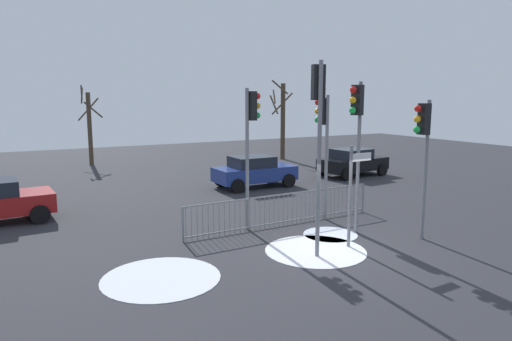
% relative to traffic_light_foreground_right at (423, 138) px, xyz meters
% --- Properties ---
extents(ground_plane, '(60.00, 60.00, 0.00)m').
position_rel_traffic_light_foreground_right_xyz_m(ground_plane, '(-2.76, 0.52, -3.04)').
color(ground_plane, '#2D2D33').
extents(traffic_light_foreground_right, '(0.57, 0.34, 4.15)m').
position_rel_traffic_light_foreground_right_xyz_m(traffic_light_foreground_right, '(0.00, 0.00, 0.00)').
color(traffic_light_foreground_right, slate).
rests_on(traffic_light_foreground_right, ground).
extents(traffic_light_mid_left, '(0.37, 0.55, 4.29)m').
position_rel_traffic_light_foreground_right_xyz_m(traffic_light_mid_left, '(-1.12, 3.31, 0.10)').
color(traffic_light_mid_left, slate).
rests_on(traffic_light_mid_left, ground).
extents(traffic_light_rear_left, '(0.36, 0.56, 5.15)m').
position_rel_traffic_light_foreground_right_xyz_m(traffic_light_rear_left, '(-3.52, 0.34, 0.71)').
color(traffic_light_rear_left, slate).
rests_on(traffic_light_rear_left, ground).
extents(traffic_light_mid_right, '(0.56, 0.36, 4.50)m').
position_rel_traffic_light_foreground_right_xyz_m(traffic_light_mid_right, '(-3.90, 3.36, 0.25)').
color(traffic_light_mid_right, slate).
rests_on(traffic_light_mid_right, ground).
extents(traffic_light_rear_right, '(0.55, 0.37, 4.68)m').
position_rel_traffic_light_foreground_right_xyz_m(traffic_light_rear_right, '(-1.29, 1.41, 0.39)').
color(traffic_light_rear_right, slate).
rests_on(traffic_light_rear_right, ground).
extents(direction_sign_post, '(0.79, 0.10, 2.90)m').
position_rel_traffic_light_foreground_right_xyz_m(direction_sign_post, '(-2.23, 0.44, -1.41)').
color(direction_sign_post, slate).
rests_on(direction_sign_post, ground).
extents(pedestrian_guard_railing, '(7.13, 0.32, 1.07)m').
position_rel_traffic_light_foreground_right_xyz_m(pedestrian_guard_railing, '(-2.77, 3.20, -2.49)').
color(pedestrian_guard_railing, slate).
rests_on(pedestrian_guard_railing, ground).
extents(car_blue_far, '(3.83, 1.98, 1.47)m').
position_rel_traffic_light_foreground_right_xyz_m(car_blue_far, '(-0.53, 9.44, -2.27)').
color(car_blue_far, navy).
rests_on(car_blue_far, ground).
extents(car_black_mid, '(3.96, 2.27, 1.47)m').
position_rel_traffic_light_foreground_right_xyz_m(car_black_mid, '(5.57, 9.64, -2.27)').
color(car_black_mid, black).
rests_on(car_black_mid, ground).
extents(bare_tree_left, '(1.36, 1.53, 4.92)m').
position_rel_traffic_light_foreground_right_xyz_m(bare_tree_left, '(-6.10, 20.66, -0.60)').
color(bare_tree_left, '#473828').
rests_on(bare_tree_left, ground).
extents(bare_tree_centre, '(1.84, 1.82, 5.30)m').
position_rel_traffic_light_foreground_right_xyz_m(bare_tree_centre, '(5.73, 17.16, -0.29)').
color(bare_tree_centre, '#473828').
rests_on(bare_tree_centre, ground).
extents(snow_patch_kerb, '(2.81, 2.81, 0.01)m').
position_rel_traffic_light_foreground_right_xyz_m(snow_patch_kerb, '(-3.33, 0.58, -3.03)').
color(snow_patch_kerb, white).
rests_on(snow_patch_kerb, ground).
extents(snow_patch_island, '(1.67, 1.67, 0.01)m').
position_rel_traffic_light_foreground_right_xyz_m(snow_patch_island, '(-2.04, 1.61, -3.03)').
color(snow_patch_island, silver).
rests_on(snow_patch_island, ground).
extents(snow_patch_verge, '(2.81, 2.81, 0.01)m').
position_rel_traffic_light_foreground_right_xyz_m(snow_patch_verge, '(-7.69, 0.71, -3.03)').
color(snow_patch_verge, white).
rests_on(snow_patch_verge, ground).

